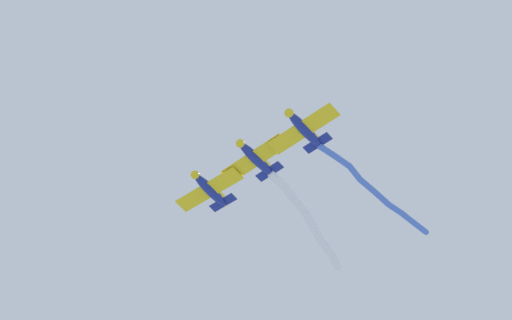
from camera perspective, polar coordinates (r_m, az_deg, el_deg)
airplane_lead at (r=88.86m, az=-3.18°, el=-1.99°), size 6.83×6.68×1.96m
airplane_left_wing at (r=86.56m, az=-0.06°, el=0.14°), size 7.03×6.45×1.96m
smoke_trail_left_wing at (r=92.36m, az=3.58°, el=-4.18°), size 12.97×10.75×1.49m
airplane_right_wing at (r=84.16m, az=3.24°, el=2.14°), size 7.00×6.49×1.96m
smoke_trail_right_wing at (r=90.44m, az=8.10°, el=-2.12°), size 11.05×15.06×1.92m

